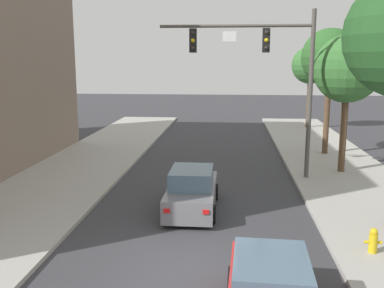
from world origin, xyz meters
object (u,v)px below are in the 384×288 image
Objects in this scene: car_lead_grey at (192,191)px; street_tree_farthest at (310,66)px; fire_hydrant at (373,240)px; street_tree_third at (330,58)px; street_tree_second at (347,70)px; traffic_signal_mast at (267,63)px.

car_lead_grey is 0.66× the size of street_tree_farthest.
street_tree_third is at bearing 83.91° from fire_hydrant.
fire_hydrant is at bearing -98.30° from street_tree_second.
street_tree_third reaches higher than street_tree_farthest.
car_lead_grey is at bearing -110.50° from street_tree_farthest.
car_lead_grey is 22.08m from street_tree_farthest.
street_tree_farthest is (2.17, 23.78, 4.54)m from fire_hydrant.
street_tree_third reaches higher than street_tree_second.
street_tree_third is (3.89, 5.46, 0.23)m from traffic_signal_mast.
street_tree_farthest is at bearing 84.79° from fire_hydrant.
car_lead_grey is 5.89× the size of fire_hydrant.
traffic_signal_mast reaches higher than fire_hydrant.
fire_hydrant is 0.11× the size of street_tree_second.
street_tree_third is at bearing 54.52° from traffic_signal_mast.
traffic_signal_mast is 7.14m from car_lead_grey.
street_tree_third is 1.10× the size of street_tree_farthest.
street_tree_third is (0.08, 4.19, 0.54)m from street_tree_second.
street_tree_second is (6.77, 5.83, 4.32)m from car_lead_grey.
street_tree_third reaches higher than car_lead_grey.
car_lead_grey is 0.60× the size of street_tree_third.
traffic_signal_mast is at bearing 57.00° from car_lead_grey.
street_tree_farthest is at bearing 86.81° from street_tree_second.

